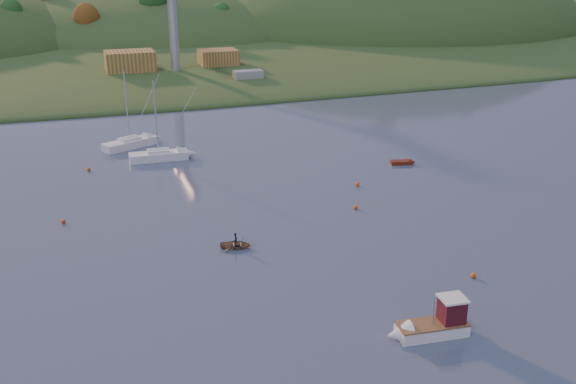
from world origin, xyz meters
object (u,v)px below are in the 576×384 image
object	(u,v)px
sailboat_near	(130,143)
sailboat_far	(159,155)
canoe	(236,245)
red_tender	(406,162)
fishing_boat	(427,326)

from	to	relation	value
sailboat_near	sailboat_far	distance (m)	8.54
canoe	red_tender	xyz separation A→B (m)	(30.04, 19.03, -0.08)
sailboat_far	canoe	distance (m)	32.59
red_tender	sailboat_far	bearing A→B (deg)	171.30
canoe	red_tender	size ratio (longest dim) A/B	0.85
sailboat_far	red_tender	distance (m)	35.78
red_tender	sailboat_near	bearing A→B (deg)	162.98
canoe	sailboat_near	bearing A→B (deg)	26.45
sailboat_far	canoe	bearing A→B (deg)	-82.27
fishing_boat	red_tender	world-z (taller)	fishing_boat
canoe	sailboat_far	bearing A→B (deg)	22.98
sailboat_far	fishing_boat	bearing A→B (deg)	-73.71
sailboat_near	sailboat_far	size ratio (longest dim) A/B	1.03
sailboat_near	red_tender	size ratio (longest dim) A/B	3.15
sailboat_near	canoe	distance (m)	40.84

